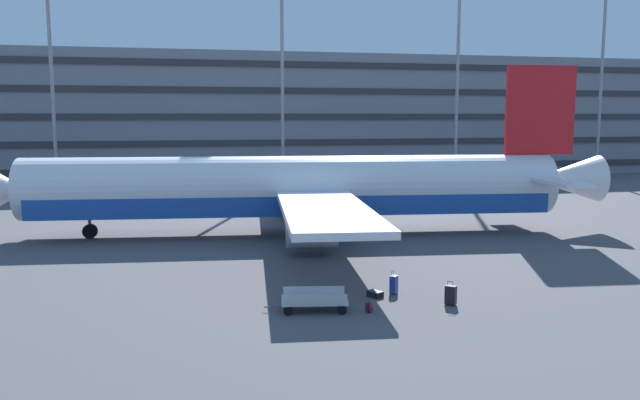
% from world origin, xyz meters
% --- Properties ---
extents(ground_plane, '(600.00, 600.00, 0.00)m').
position_xyz_m(ground_plane, '(0.00, 0.00, 0.00)').
color(ground_plane, '#4C4C51').
extents(terminal_structure, '(144.94, 19.51, 15.08)m').
position_xyz_m(terminal_structure, '(0.00, 43.12, 7.54)').
color(terminal_structure, slate).
rests_on(terminal_structure, ground_plane).
extents(airliner, '(40.28, 32.60, 10.91)m').
position_xyz_m(airliner, '(-1.52, -1.08, 2.95)').
color(airliner, silver).
rests_on(airliner, ground_plane).
extents(light_mast_left, '(1.80, 0.50, 25.61)m').
position_xyz_m(light_mast_left, '(-20.95, 26.26, 14.55)').
color(light_mast_left, gray).
rests_on(light_mast_left, ground_plane).
extents(light_mast_center_left, '(1.80, 0.50, 26.64)m').
position_xyz_m(light_mast_center_left, '(1.81, 26.26, 15.07)').
color(light_mast_center_left, gray).
rests_on(light_mast_center_left, ground_plane).
extents(light_mast_center_right, '(1.80, 0.50, 24.63)m').
position_xyz_m(light_mast_center_right, '(21.60, 26.26, 14.05)').
color(light_mast_center_right, gray).
rests_on(light_mast_center_right, ground_plane).
extents(light_mast_right, '(1.80, 0.50, 21.86)m').
position_xyz_m(light_mast_right, '(39.84, 26.26, 12.62)').
color(light_mast_right, gray).
rests_on(light_mast_right, ground_plane).
extents(suitcase_navy, '(0.50, 0.50, 1.02)m').
position_xyz_m(suitcase_navy, '(1.44, -17.92, 0.43)').
color(suitcase_navy, black).
rests_on(suitcase_navy, ground_plane).
extents(suitcase_scuffed, '(0.68, 0.76, 0.26)m').
position_xyz_m(suitcase_scuffed, '(-1.20, -16.13, 0.13)').
color(suitcase_scuffed, black).
rests_on(suitcase_scuffed, ground_plane).
extents(suitcase_laid_flat, '(0.45, 0.46, 1.00)m').
position_xyz_m(suitcase_laid_flat, '(-0.26, -15.82, 0.42)').
color(suitcase_laid_flat, navy).
rests_on(suitcase_laid_flat, ground_plane).
extents(backpack_red, '(0.32, 0.37, 0.48)m').
position_xyz_m(backpack_red, '(-2.07, -18.17, 0.21)').
color(backpack_red, maroon).
rests_on(backpack_red, ground_plane).
extents(baggage_cart, '(3.37, 1.71, 0.82)m').
position_xyz_m(baggage_cart, '(-4.12, -17.45, 0.43)').
color(baggage_cart, '#B7B7BC').
rests_on(baggage_cart, ground_plane).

